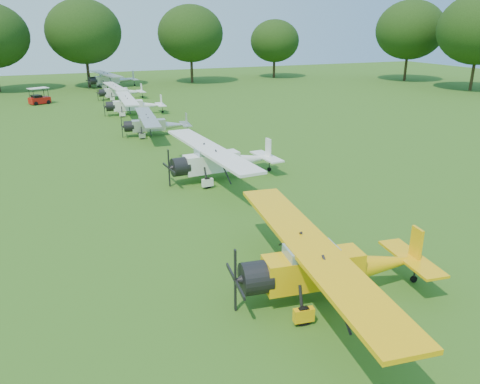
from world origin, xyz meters
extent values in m
plane|color=#335715|center=(0.00, 0.00, 0.00)|extent=(160.00, 160.00, 0.00)
cylinder|color=black|center=(49.43, 31.44, 2.50)|extent=(0.44, 0.44, 4.99)
ellipsoid|color=black|center=(49.43, 31.44, 8.60)|extent=(11.65, 11.65, 9.90)
cylinder|color=black|center=(48.89, 44.97, 2.41)|extent=(0.44, 0.44, 4.81)
ellipsoid|color=black|center=(48.89, 44.97, 8.29)|extent=(11.23, 11.23, 9.55)
cylinder|color=black|center=(30.33, 58.05, 1.85)|extent=(0.44, 0.44, 3.70)
ellipsoid|color=black|center=(30.33, 58.05, 6.37)|extent=(8.63, 8.63, 7.34)
cylinder|color=black|center=(14.28, 56.21, 2.25)|extent=(0.44, 0.44, 4.51)
ellipsoid|color=black|center=(14.28, 56.21, 7.77)|extent=(10.52, 10.52, 8.94)
cylinder|color=black|center=(-2.12, 56.74, 2.37)|extent=(0.44, 0.44, 4.74)
ellipsoid|color=black|center=(-2.12, 56.74, 8.16)|extent=(11.05, 11.05, 9.39)
cube|color=#FCB60A|center=(-0.61, -7.79, 1.17)|extent=(3.68, 1.49, 1.17)
cone|color=#FCB60A|center=(2.38, -8.16, 1.00)|extent=(3.23, 1.38, 1.00)
cube|color=#8CA5B2|center=(-0.72, -7.77, 1.79)|extent=(1.90, 1.24, 0.61)
cylinder|color=black|center=(-2.72, -7.52, 1.17)|extent=(1.14, 1.28, 1.16)
cube|color=black|center=(-3.44, -7.43, 1.17)|extent=(0.08, 0.14, 2.34)
cube|color=#FCB60A|center=(-0.72, -7.77, 2.07)|extent=(3.07, 11.94, 0.16)
cube|color=#FCB60A|center=(3.49, -8.29, 1.56)|extent=(0.19, 0.62, 1.45)
cube|color=#FCB60A|center=(3.38, -8.28, 1.06)|extent=(1.33, 3.22, 0.10)
cylinder|color=black|center=(-1.67, -9.06, 0.33)|extent=(0.69, 0.26, 0.67)
cylinder|color=black|center=(-1.33, -6.29, 0.33)|extent=(0.69, 0.26, 0.67)
cylinder|color=black|center=(3.60, -8.31, 0.13)|extent=(0.28, 0.12, 0.27)
cube|color=white|center=(0.52, 6.42, 1.15)|extent=(3.58, 1.29, 1.15)
cone|color=white|center=(3.47, 6.63, 0.99)|extent=(3.14, 1.20, 0.99)
cube|color=#8CA5B2|center=(0.41, 6.42, 1.76)|extent=(1.82, 1.13, 0.60)
cylinder|color=black|center=(-1.57, 6.28, 1.15)|extent=(1.07, 1.21, 1.14)
cube|color=black|center=(-2.28, 6.23, 1.15)|extent=(0.08, 0.14, 2.31)
cube|color=white|center=(0.41, 6.42, 2.03)|extent=(2.41, 11.73, 0.15)
cube|color=white|center=(4.57, 6.71, 1.54)|extent=(0.15, 0.61, 1.43)
cube|color=white|center=(4.46, 6.70, 1.04)|extent=(1.15, 3.13, 0.10)
cylinder|color=black|center=(-0.26, 4.99, 0.33)|extent=(0.67, 0.22, 0.66)
cylinder|color=black|center=(-0.46, 7.73, 0.33)|extent=(0.67, 0.22, 0.66)
cylinder|color=black|center=(4.68, 6.72, 0.13)|extent=(0.27, 0.11, 0.26)
cube|color=silver|center=(-0.56, 20.20, 0.95)|extent=(2.96, 1.14, 0.95)
cone|color=silver|center=(1.86, 19.95, 0.81)|extent=(2.60, 1.06, 0.81)
cube|color=#8CA5B2|center=(-0.65, 20.21, 1.44)|extent=(1.52, 0.97, 0.50)
cylinder|color=black|center=(-2.27, 20.37, 0.95)|extent=(0.90, 1.02, 0.94)
cube|color=black|center=(-2.85, 20.42, 0.95)|extent=(0.06, 0.11, 1.90)
cube|color=silver|center=(-0.65, 20.21, 1.67)|extent=(2.25, 9.66, 0.13)
cube|color=silver|center=(2.76, 19.87, 1.26)|extent=(0.14, 0.50, 1.17)
cube|color=silver|center=(2.67, 19.87, 0.86)|extent=(1.01, 2.59, 0.08)
cylinder|color=black|center=(-1.39, 19.14, 0.27)|extent=(0.55, 0.20, 0.54)
cylinder|color=black|center=(-1.17, 21.39, 0.27)|extent=(0.55, 0.20, 0.54)
cylinder|color=black|center=(2.85, 19.86, 0.11)|extent=(0.22, 0.09, 0.22)
cube|color=white|center=(-0.53, 30.99, 1.02)|extent=(3.16, 1.09, 1.02)
cone|color=white|center=(2.10, 30.85, 0.88)|extent=(2.77, 1.02, 0.88)
cube|color=#8CA5B2|center=(-0.63, 30.99, 1.56)|extent=(1.60, 0.98, 0.54)
cylinder|color=black|center=(-2.38, 31.09, 1.02)|extent=(0.93, 1.06, 1.01)
cube|color=black|center=(-3.01, 31.12, 1.02)|extent=(0.06, 0.12, 2.05)
cube|color=white|center=(-0.63, 30.99, 1.80)|extent=(1.97, 10.38, 0.14)
cube|color=white|center=(3.07, 30.79, 1.36)|extent=(0.13, 0.54, 1.27)
cube|color=white|center=(2.97, 30.80, 0.93)|extent=(0.97, 2.77, 0.09)
cylinder|color=black|center=(-1.37, 29.81, 0.29)|extent=(0.59, 0.19, 0.58)
cylinder|color=black|center=(-1.24, 32.25, 0.29)|extent=(0.59, 0.19, 0.58)
cylinder|color=black|center=(3.17, 30.79, 0.12)|extent=(0.24, 0.09, 0.23)
cube|color=white|center=(-0.13, 42.50, 0.95)|extent=(2.95, 1.02, 0.95)
cone|color=white|center=(2.32, 42.63, 0.82)|extent=(2.59, 0.95, 0.82)
cube|color=#8CA5B2|center=(-0.22, 42.50, 1.45)|extent=(1.50, 0.91, 0.50)
cylinder|color=black|center=(-1.86, 42.41, 0.95)|extent=(0.87, 0.99, 0.95)
cube|color=black|center=(-2.45, 42.38, 0.95)|extent=(0.06, 0.11, 1.91)
cube|color=white|center=(-0.22, 42.50, 1.68)|extent=(1.83, 9.70, 0.13)
cube|color=white|center=(3.23, 42.68, 1.27)|extent=(0.12, 0.50, 1.18)
cube|color=white|center=(3.14, 42.68, 0.86)|extent=(0.91, 2.58, 0.08)
cylinder|color=black|center=(-0.80, 41.33, 0.27)|extent=(0.55, 0.17, 0.55)
cylinder|color=black|center=(-0.92, 43.60, 0.27)|extent=(0.55, 0.17, 0.55)
cylinder|color=black|center=(3.32, 42.69, 0.11)|extent=(0.22, 0.08, 0.22)
cube|color=silver|center=(0.39, 54.99, 1.19)|extent=(3.75, 1.65, 1.19)
cone|color=silver|center=(3.41, 55.50, 1.02)|extent=(3.29, 1.52, 1.02)
cube|color=#8CA5B2|center=(0.28, 54.98, 1.81)|extent=(1.96, 1.32, 0.62)
cylinder|color=black|center=(-1.73, 54.64, 1.19)|extent=(1.20, 1.33, 1.18)
cube|color=black|center=(-2.45, 54.52, 1.19)|extent=(0.09, 0.15, 2.37)
cube|color=silver|center=(0.28, 54.98, 2.09)|extent=(3.59, 12.09, 0.16)
cube|color=silver|center=(4.52, 55.68, 1.58)|extent=(0.21, 0.63, 1.47)
cube|color=silver|center=(4.41, 55.66, 1.07)|extent=(1.47, 3.28, 0.10)
cylinder|color=black|center=(-0.27, 53.45, 0.34)|extent=(0.70, 0.29, 0.68)
cylinder|color=black|center=(-0.73, 56.24, 0.34)|extent=(0.70, 0.29, 0.68)
cylinder|color=black|center=(4.63, 55.70, 0.14)|extent=(0.28, 0.13, 0.27)
cube|color=#B5120C|center=(-9.37, 42.32, 0.48)|extent=(2.65, 2.13, 0.74)
cube|color=black|center=(-9.66, 42.19, 0.90)|extent=(1.35, 1.46, 0.48)
cube|color=white|center=(-9.37, 42.32, 1.93)|extent=(2.60, 2.18, 0.08)
cylinder|color=black|center=(-9.82, 41.39, 0.23)|extent=(0.49, 0.33, 0.47)
cylinder|color=black|center=(-10.37, 42.59, 0.23)|extent=(0.49, 0.33, 0.47)
cylinder|color=black|center=(-8.37, 42.06, 0.23)|extent=(0.49, 0.33, 0.47)
cylinder|color=black|center=(-8.92, 43.25, 0.23)|extent=(0.49, 0.33, 0.47)
camera|label=1|loc=(-8.56, -20.32, 9.40)|focal=35.00mm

